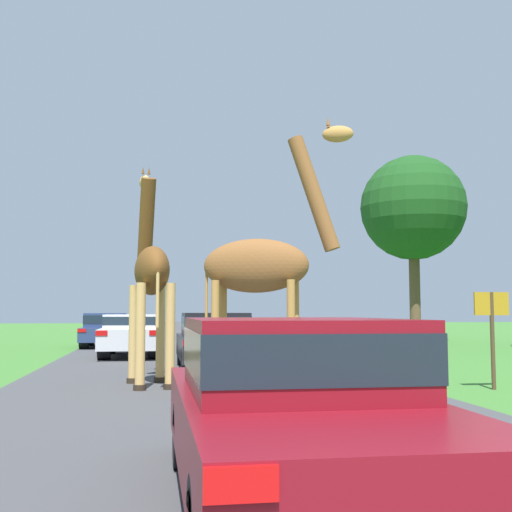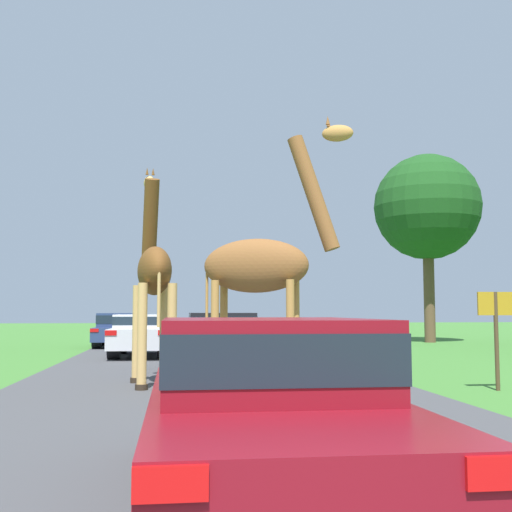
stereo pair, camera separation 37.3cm
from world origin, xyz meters
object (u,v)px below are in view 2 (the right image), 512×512
(giraffe_companion, at_px, (154,274))
(sign_post, at_px, (496,322))
(car_queue_left, at_px, (118,329))
(car_queue_right, at_px, (141,333))
(tree_right_cluster, at_px, (427,208))
(car_lead_maroon, at_px, (266,406))
(car_far_ahead, at_px, (221,339))
(giraffe_near_road, at_px, (263,263))

(giraffe_companion, height_order, sign_post, giraffe_companion)
(car_queue_left, relative_size, sign_post, 2.14)
(car_queue_right, relative_size, tree_right_cluster, 0.50)
(car_lead_maroon, height_order, tree_right_cluster, tree_right_cluster)
(car_queue_left, height_order, car_far_ahead, car_far_ahead)
(car_lead_maroon, bearing_deg, giraffe_near_road, 82.22)
(car_far_ahead, bearing_deg, tree_right_cluster, 49.31)
(car_queue_left, distance_m, sign_post, 17.96)
(giraffe_near_road, height_order, sign_post, giraffe_near_road)
(car_lead_maroon, xyz_separation_m, car_far_ahead, (0.51, 11.71, 0.00))
(giraffe_companion, xyz_separation_m, car_queue_right, (-0.65, 8.43, -1.47))
(car_lead_maroon, bearing_deg, giraffe_companion, 97.81)
(giraffe_companion, distance_m, car_far_ahead, 4.14)
(car_far_ahead, xyz_separation_m, tree_right_cluster, (10.82, 12.58, 5.68))
(giraffe_companion, height_order, car_queue_right, giraffe_companion)
(car_queue_left, bearing_deg, car_queue_right, -77.99)
(giraffe_companion, bearing_deg, giraffe_near_road, -48.93)
(tree_right_cluster, bearing_deg, car_far_ahead, -130.69)
(giraffe_companion, relative_size, car_queue_right, 1.03)
(giraffe_companion, relative_size, car_queue_left, 1.18)
(giraffe_near_road, bearing_deg, car_far_ahead, -156.29)
(car_queue_left, bearing_deg, tree_right_cluster, 7.50)
(sign_post, bearing_deg, giraffe_companion, 165.08)
(giraffe_companion, bearing_deg, sign_post, -22.75)
(giraffe_near_road, relative_size, car_queue_right, 1.10)
(car_queue_right, height_order, sign_post, sign_post)
(giraffe_near_road, height_order, car_lead_maroon, giraffe_near_road)
(giraffe_companion, distance_m, tree_right_cluster, 20.78)
(tree_right_cluster, height_order, sign_post, tree_right_cluster)
(sign_post, bearing_deg, tree_right_cluster, 71.28)
(car_lead_maroon, xyz_separation_m, car_queue_right, (-1.78, 16.63, -0.01))
(car_lead_maroon, bearing_deg, sign_post, 50.76)
(giraffe_near_road, xyz_separation_m, tree_right_cluster, (10.45, 17.84, 4.10))
(giraffe_companion, bearing_deg, car_lead_maroon, -90.02)
(car_queue_left, distance_m, tree_right_cluster, 15.54)
(car_queue_left, relative_size, tree_right_cluster, 0.44)
(car_far_ahead, bearing_deg, giraffe_companion, -115.02)
(car_lead_maroon, bearing_deg, tree_right_cluster, 64.99)
(car_far_ahead, bearing_deg, car_queue_left, 108.21)
(tree_right_cluster, bearing_deg, giraffe_near_road, -120.36)
(car_far_ahead, height_order, tree_right_cluster, tree_right_cluster)
(car_queue_right, xyz_separation_m, sign_post, (7.07, -10.14, 0.53))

